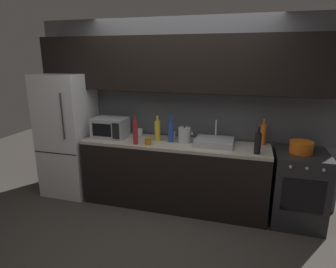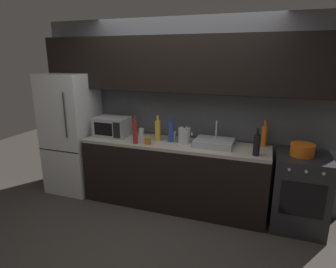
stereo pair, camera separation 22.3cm
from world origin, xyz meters
TOP-DOWN VIEW (x-y plane):
  - ground_plane at (0.00, 0.00)m, footprint 10.00×10.00m
  - back_wall at (0.00, 1.20)m, footprint 4.19×0.44m
  - counter_run at (0.00, 0.90)m, footprint 2.45×0.60m
  - refrigerator at (-1.61, 0.90)m, footprint 0.68×0.69m
  - oven_range at (1.57, 0.90)m, footprint 0.60×0.62m
  - microwave at (-0.93, 0.92)m, footprint 0.46×0.35m
  - sink_basin at (0.52, 0.93)m, footprint 0.48×0.38m
  - kettle at (0.13, 0.93)m, footprint 0.20×0.16m
  - wine_bottle_dark at (1.05, 0.73)m, footprint 0.08×0.08m
  - wine_bottle_orange at (1.12, 1.12)m, footprint 0.07×0.07m
  - wine_bottle_yellow at (-0.23, 0.91)m, footprint 0.07×0.07m
  - wine_bottle_red at (-0.45, 0.69)m, footprint 0.06×0.06m
  - wine_bottle_blue at (-0.05, 0.91)m, footprint 0.07×0.07m
  - mug_white at (-0.07, 1.10)m, footprint 0.07×0.07m
  - mug_clear at (-0.56, 1.11)m, footprint 0.08×0.08m
  - mug_amber at (-0.29, 0.71)m, footprint 0.08×0.08m
  - cooking_pot at (1.54, 0.90)m, footprint 0.26×0.26m

SIDE VIEW (x-z plane):
  - ground_plane at x=0.00m, z-range 0.00..0.00m
  - counter_run at x=0.00m, z-range 0.00..0.90m
  - oven_range at x=1.57m, z-range 0.00..0.90m
  - refrigerator at x=-1.61m, z-range 0.00..1.76m
  - sink_basin at x=0.52m, z-range 0.79..1.09m
  - mug_white at x=-0.07m, z-range 0.90..0.99m
  - mug_amber at x=-0.29m, z-range 0.90..0.99m
  - mug_clear at x=-0.56m, z-range 0.90..0.99m
  - cooking_pot at x=1.54m, z-range 0.90..1.04m
  - kettle at x=0.13m, z-range 0.89..1.11m
  - wine_bottle_dark at x=1.05m, z-range 0.87..1.19m
  - microwave at x=-0.93m, z-range 0.90..1.17m
  - wine_bottle_orange at x=1.12m, z-range 0.87..1.21m
  - wine_bottle_yellow at x=-0.23m, z-range 0.87..1.21m
  - wine_bottle_blue at x=-0.05m, z-range 0.87..1.22m
  - wine_bottle_red at x=-0.45m, z-range 0.87..1.24m
  - back_wall at x=0.00m, z-range 0.30..2.80m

